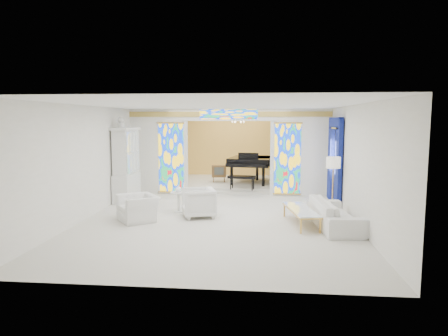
# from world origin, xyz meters

# --- Properties ---
(floor) EXTENTS (12.00, 12.00, 0.00)m
(floor) POSITION_xyz_m (0.00, 0.00, 0.00)
(floor) COLOR beige
(floor) RESTS_ON ground
(ceiling) EXTENTS (7.00, 12.00, 0.02)m
(ceiling) POSITION_xyz_m (0.00, 0.00, 3.00)
(ceiling) COLOR white
(ceiling) RESTS_ON wall_back
(wall_back) EXTENTS (7.00, 0.02, 3.00)m
(wall_back) POSITION_xyz_m (0.00, 6.00, 1.50)
(wall_back) COLOR white
(wall_back) RESTS_ON floor
(wall_front) EXTENTS (7.00, 0.02, 3.00)m
(wall_front) POSITION_xyz_m (0.00, -6.00, 1.50)
(wall_front) COLOR white
(wall_front) RESTS_ON floor
(wall_left) EXTENTS (0.02, 12.00, 3.00)m
(wall_left) POSITION_xyz_m (-3.50, 0.00, 1.50)
(wall_left) COLOR white
(wall_left) RESTS_ON floor
(wall_right) EXTENTS (0.02, 12.00, 3.00)m
(wall_right) POSITION_xyz_m (3.50, 0.00, 1.50)
(wall_right) COLOR white
(wall_right) RESTS_ON floor
(partition_wall) EXTENTS (7.00, 0.22, 3.00)m
(partition_wall) POSITION_xyz_m (0.00, 2.00, 1.65)
(partition_wall) COLOR white
(partition_wall) RESTS_ON floor
(stained_glass_left) EXTENTS (0.90, 0.04, 2.40)m
(stained_glass_left) POSITION_xyz_m (-2.03, 1.89, 1.30)
(stained_glass_left) COLOR gold
(stained_glass_left) RESTS_ON partition_wall
(stained_glass_right) EXTENTS (0.90, 0.04, 2.40)m
(stained_glass_right) POSITION_xyz_m (2.03, 1.89, 1.30)
(stained_glass_right) COLOR gold
(stained_glass_right) RESTS_ON partition_wall
(stained_glass_transom) EXTENTS (2.00, 0.04, 0.34)m
(stained_glass_transom) POSITION_xyz_m (0.00, 1.89, 2.82)
(stained_glass_transom) COLOR gold
(stained_glass_transom) RESTS_ON partition_wall
(alcove_platform) EXTENTS (6.80, 3.80, 0.18)m
(alcove_platform) POSITION_xyz_m (0.00, 4.10, 0.09)
(alcove_platform) COLOR beige
(alcove_platform) RESTS_ON floor
(gold_curtain_back) EXTENTS (6.70, 0.10, 2.90)m
(gold_curtain_back) POSITION_xyz_m (0.00, 5.88, 1.50)
(gold_curtain_back) COLOR gold
(gold_curtain_back) RESTS_ON wall_back
(chandelier) EXTENTS (0.48, 0.48, 0.30)m
(chandelier) POSITION_xyz_m (0.20, 4.00, 2.55)
(chandelier) COLOR gold
(chandelier) RESTS_ON ceiling
(blue_drapes) EXTENTS (0.14, 1.85, 2.65)m
(blue_drapes) POSITION_xyz_m (3.40, 0.70, 1.58)
(blue_drapes) COLOR navy
(blue_drapes) RESTS_ON wall_right
(china_cabinet) EXTENTS (0.56, 1.46, 2.72)m
(china_cabinet) POSITION_xyz_m (-3.22, 0.60, 1.17)
(china_cabinet) COLOR silver
(china_cabinet) RESTS_ON floor
(armchair_left) EXTENTS (1.33, 1.36, 0.67)m
(armchair_left) POSITION_xyz_m (-2.06, -1.90, 0.33)
(armchair_left) COLOR silver
(armchair_left) RESTS_ON floor
(armchair_right) EXTENTS (1.07, 1.05, 0.78)m
(armchair_right) POSITION_xyz_m (-0.54, -1.37, 0.39)
(armchair_right) COLOR silver
(armchair_right) RESTS_ON floor
(sofa) EXTENTS (1.11, 2.34, 0.66)m
(sofa) POSITION_xyz_m (2.95, -2.08, 0.33)
(sofa) COLOR white
(sofa) RESTS_ON floor
(side_table) EXTENTS (0.50, 0.50, 0.58)m
(side_table) POSITION_xyz_m (-1.20, -0.84, 0.38)
(side_table) COLOR silver
(side_table) RESTS_ON floor
(vase) EXTENTS (0.23, 0.23, 0.20)m
(vase) POSITION_xyz_m (-1.20, -0.84, 0.68)
(vase) COLOR silver
(vase) RESTS_ON side_table
(coffee_table) EXTENTS (0.85, 1.85, 0.40)m
(coffee_table) POSITION_xyz_m (2.15, -1.91, 0.37)
(coffee_table) COLOR white
(coffee_table) RESTS_ON floor
(floor_lamp) EXTENTS (0.41, 0.41, 1.60)m
(floor_lamp) POSITION_xyz_m (3.14, -0.59, 1.36)
(floor_lamp) COLOR gold
(floor_lamp) RESTS_ON floor
(grand_piano) EXTENTS (2.24, 3.15, 1.22)m
(grand_piano) POSITION_xyz_m (0.91, 3.77, 1.00)
(grand_piano) COLOR black
(grand_piano) RESTS_ON alcove_platform
(tv_console) EXTENTS (0.61, 0.45, 0.66)m
(tv_console) POSITION_xyz_m (-0.54, 3.73, 0.61)
(tv_console) COLOR brown
(tv_console) RESTS_ON alcove_platform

